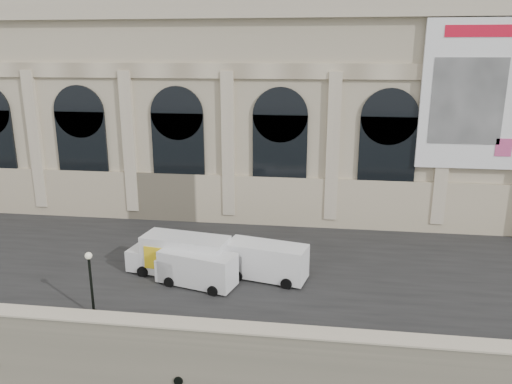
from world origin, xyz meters
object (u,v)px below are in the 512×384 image
(van_c, at_px, (262,261))
(lamp_right, at_px, (91,285))
(van_b, at_px, (193,268))
(box_truck, at_px, (180,255))

(van_c, bearing_deg, lamp_right, -144.48)
(van_b, height_order, van_c, van_c)
(van_b, distance_m, van_c, 5.19)
(van_c, bearing_deg, box_truck, -177.49)
(lamp_right, bearing_deg, van_c, 35.52)
(van_c, xyz_separation_m, lamp_right, (-10.14, -7.24, 0.81))
(van_b, distance_m, box_truck, 2.11)
(van_c, distance_m, box_truck, 6.30)
(box_truck, bearing_deg, van_b, -47.13)
(box_truck, height_order, lamp_right, lamp_right)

